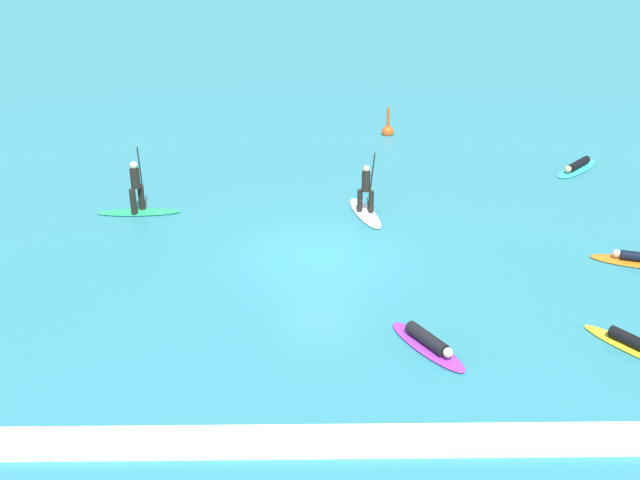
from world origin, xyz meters
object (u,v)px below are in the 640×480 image
at_px(surfer_on_green_board, 137,198).
at_px(surfer_on_purple_board, 428,343).
at_px(marker_buoy, 388,130).
at_px(surfer_on_yellow_board, 636,346).
at_px(surfer_on_teal_board, 577,167).
at_px(surfer_on_white_board, 366,203).

height_order(surfer_on_green_board, surfer_on_purple_board, surfer_on_green_board).
bearing_deg(marker_buoy, surfer_on_green_board, -139.37).
distance_m(surfer_on_yellow_board, marker_buoy, 16.60).
relative_size(surfer_on_green_board, surfer_on_teal_board, 1.19).
distance_m(surfer_on_white_board, marker_buoy, 8.01).
bearing_deg(surfer_on_white_board, marker_buoy, -26.06).
bearing_deg(surfer_on_teal_board, surfer_on_green_board, -32.72).
distance_m(surfer_on_purple_board, surfer_on_teal_board, 13.69).
bearing_deg(surfer_on_white_board, surfer_on_green_board, 72.60).
bearing_deg(surfer_on_yellow_board, surfer_on_white_board, 177.66).
bearing_deg(marker_buoy, surfer_on_purple_board, -91.29).
distance_m(surfer_on_white_board, surfer_on_teal_board, 9.03).
xyz_separation_m(surfer_on_yellow_board, surfer_on_teal_board, (2.01, 11.88, -0.01)).
bearing_deg(surfer_on_green_board, surfer_on_white_board, -3.50).
relative_size(surfer_on_yellow_board, surfer_on_purple_board, 0.99).
distance_m(surfer_on_yellow_board, surfer_on_white_board, 10.12).
bearing_deg(surfer_on_green_board, marker_buoy, 38.68).
height_order(surfer_on_yellow_board, surfer_on_white_board, surfer_on_white_board).
relative_size(surfer_on_green_board, marker_buoy, 2.18).
bearing_deg(surfer_on_teal_board, marker_buoy, -76.71).
bearing_deg(surfer_on_yellow_board, surfer_on_green_board, -160.84).
bearing_deg(surfer_on_purple_board, surfer_on_green_board, -166.16).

